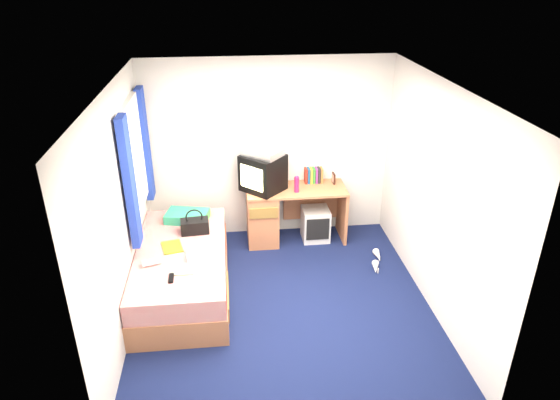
{
  "coord_description": "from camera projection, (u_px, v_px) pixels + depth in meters",
  "views": [
    {
      "loc": [
        -0.52,
        -4.44,
        3.43
      ],
      "look_at": [
        0.04,
        0.7,
        0.94
      ],
      "focal_mm": 32.0,
      "sensor_mm": 36.0,
      "label": 1
    }
  ],
  "objects": [
    {
      "name": "white_heels",
      "position": [
        377.0,
        262.0,
        6.22
      ],
      "size": [
        0.23,
        0.49,
        0.09
      ],
      "color": "silver",
      "rests_on": "ground"
    },
    {
      "name": "water_bottle",
      "position": [
        152.0,
        262.0,
        5.23
      ],
      "size": [
        0.21,
        0.13,
        0.07
      ],
      "primitive_type": "cylinder",
      "rotation": [
        0.0,
        1.57,
        0.3
      ],
      "color": "silver",
      "rests_on": "bed"
    },
    {
      "name": "pillow",
      "position": [
        187.0,
        216.0,
        6.12
      ],
      "size": [
        0.56,
        0.42,
        0.11
      ],
      "primitive_type": "cube",
      "rotation": [
        0.0,
        0.0,
        -0.22
      ],
      "color": "teal",
      "rests_on": "bed"
    },
    {
      "name": "pink_water_bottle",
      "position": [
        297.0,
        185.0,
        6.36
      ],
      "size": [
        0.07,
        0.07,
        0.2
      ],
      "primitive_type": "cylinder",
      "rotation": [
        0.0,
        0.0,
        -0.03
      ],
      "color": "#D21D4F",
      "rests_on": "desk"
    },
    {
      "name": "remote_control",
      "position": [
        171.0,
        278.0,
        5.01
      ],
      "size": [
        0.05,
        0.16,
        0.02
      ],
      "primitive_type": "cube",
      "rotation": [
        0.0,
        0.0,
        0.02
      ],
      "color": "black",
      "rests_on": "bed"
    },
    {
      "name": "picture_frame",
      "position": [
        334.0,
        178.0,
        6.63
      ],
      "size": [
        0.02,
        0.12,
        0.14
      ],
      "primitive_type": "cube",
      "rotation": [
        0.0,
        0.0,
        0.04
      ],
      "color": "black",
      "rests_on": "desk"
    },
    {
      "name": "aerosol_can",
      "position": [
        286.0,
        180.0,
        6.53
      ],
      "size": [
        0.06,
        0.06,
        0.18
      ],
      "primitive_type": "cylinder",
      "rotation": [
        0.0,
        0.0,
        0.2
      ],
      "color": "silver",
      "rests_on": "desk"
    },
    {
      "name": "ground",
      "position": [
        283.0,
        304.0,
        5.52
      ],
      "size": [
        3.4,
        3.4,
        0.0
      ],
      "primitive_type": "plane",
      "color": "#0C1438",
      "rests_on": "ground"
    },
    {
      "name": "desk",
      "position": [
        275.0,
        212.0,
        6.63
      ],
      "size": [
        1.3,
        0.55,
        0.75
      ],
      "color": "#B9744D",
      "rests_on": "ground"
    },
    {
      "name": "room_shell",
      "position": [
        283.0,
        184.0,
        4.89
      ],
      "size": [
        3.4,
        3.4,
        3.4
      ],
      "color": "white",
      "rests_on": "ground"
    },
    {
      "name": "handbag",
      "position": [
        195.0,
        226.0,
        5.84
      ],
      "size": [
        0.34,
        0.21,
        0.3
      ],
      "rotation": [
        0.0,
        0.0,
        0.09
      ],
      "color": "black",
      "rests_on": "bed"
    },
    {
      "name": "storage_cube",
      "position": [
        315.0,
        224.0,
        6.73
      ],
      "size": [
        0.36,
        0.36,
        0.44
      ],
      "primitive_type": "cube",
      "rotation": [
        0.0,
        0.0,
        0.01
      ],
      "color": "silver",
      "rests_on": "ground"
    },
    {
      "name": "magazine",
      "position": [
        172.0,
        247.0,
        5.56
      ],
      "size": [
        0.27,
        0.32,
        0.01
      ],
      "primitive_type": "cube",
      "rotation": [
        0.0,
        0.0,
        0.24
      ],
      "color": "#E4FF1C",
      "rests_on": "bed"
    },
    {
      "name": "window_assembly",
      "position": [
        136.0,
        161.0,
        5.55
      ],
      "size": [
        0.11,
        1.42,
        1.4
      ],
      "color": "silver",
      "rests_on": "room_shell"
    },
    {
      "name": "bed",
      "position": [
        183.0,
        270.0,
        5.65
      ],
      "size": [
        1.01,
        2.0,
        0.54
      ],
      "color": "#B9744D",
      "rests_on": "ground"
    },
    {
      "name": "crt_tv",
      "position": [
        263.0,
        173.0,
        6.37
      ],
      "size": [
        0.64,
        0.64,
        0.47
      ],
      "rotation": [
        0.0,
        0.0,
        -0.77
      ],
      "color": "black",
      "rests_on": "desk"
    },
    {
      "name": "colour_swatch_fan",
      "position": [
        183.0,
        273.0,
        5.09
      ],
      "size": [
        0.22,
        0.07,
        0.01
      ],
      "primitive_type": "cube",
      "rotation": [
        0.0,
        0.0,
        -0.05
      ],
      "color": "yellow",
      "rests_on": "bed"
    },
    {
      "name": "towel",
      "position": [
        202.0,
        253.0,
        5.37
      ],
      "size": [
        0.31,
        0.27,
        0.09
      ],
      "primitive_type": "cube",
      "rotation": [
        0.0,
        0.0,
        -0.11
      ],
      "color": "white",
      "rests_on": "bed"
    },
    {
      "name": "vcr",
      "position": [
        263.0,
        152.0,
        6.25
      ],
      "size": [
        0.57,
        0.55,
        0.09
      ],
      "primitive_type": "cube",
      "rotation": [
        0.0,
        0.0,
        -0.7
      ],
      "color": "silver",
      "rests_on": "crt_tv"
    },
    {
      "name": "book_row",
      "position": [
        314.0,
        175.0,
        6.64
      ],
      "size": [
        0.24,
        0.13,
        0.2
      ],
      "color": "maroon",
      "rests_on": "desk"
    }
  ]
}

